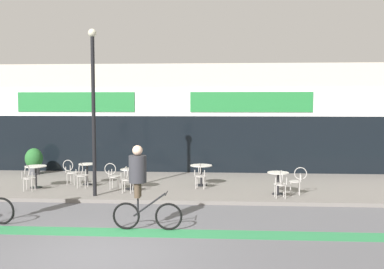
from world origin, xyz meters
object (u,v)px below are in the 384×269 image
at_px(cafe_chair_4_near, 281,182).
at_px(cafe_chair_4_side, 297,179).
at_px(bistro_table_3, 201,171).
at_px(lamp_post, 93,101).
at_px(cyclist_0, 140,181).
at_px(cafe_chair_2_near, 127,177).
at_px(cafe_chair_1_side, 70,170).
at_px(bistro_table_4, 278,179).
at_px(cafe_chair_0_near, 28,176).
at_px(bistro_table_0, 36,172).
at_px(bistro_table_2, 131,175).
at_px(planter_pot, 34,160).
at_px(cafe_chair_1_near, 82,173).
at_px(cafe_chair_3_near, 200,174).
at_px(bistro_table_1, 87,170).
at_px(cafe_chair_2_side, 113,174).

bearing_deg(cafe_chair_4_near, cafe_chair_4_side, -47.78).
height_order(bistro_table_3, lamp_post, lamp_post).
bearing_deg(cafe_chair_4_near, cyclist_0, 127.93).
bearing_deg(cafe_chair_2_near, cafe_chair_1_side, 63.66).
distance_m(bistro_table_4, cafe_chair_0_near, 8.35).
distance_m(bistro_table_0, lamp_post, 3.69).
xyz_separation_m(cafe_chair_4_side, lamp_post, (-6.53, -0.62, 2.54)).
height_order(bistro_table_0, bistro_table_2, bistro_table_0).
height_order(cafe_chair_4_near, planter_pot, planter_pot).
height_order(cafe_chair_2_near, cyclist_0, cyclist_0).
bearing_deg(bistro_table_3, cafe_chair_1_near, -169.68).
height_order(bistro_table_2, cafe_chair_3_near, cafe_chair_3_near).
xyz_separation_m(cafe_chair_2_near, lamp_post, (-0.94, -0.51, 2.54)).
bearing_deg(cafe_chair_4_side, bistro_table_3, -16.34).
distance_m(cafe_chair_1_near, cafe_chair_2_near, 1.89).
bearing_deg(bistro_table_2, bistro_table_1, 157.64).
bearing_deg(bistro_table_3, cyclist_0, -103.42).
xyz_separation_m(bistro_table_4, lamp_post, (-5.91, -0.63, 2.54)).
distance_m(lamp_post, cyclist_0, 4.34).
bearing_deg(planter_pot, bistro_table_4, -19.29).
bearing_deg(cafe_chair_0_near, cafe_chair_1_side, -40.30).
xyz_separation_m(bistro_table_1, cafe_chair_4_side, (7.34, -1.24, -0.02)).
xyz_separation_m(cafe_chair_1_side, cafe_chair_4_side, (7.97, -1.25, 0.00)).
height_order(cafe_chair_3_near, cafe_chair_4_near, same).
bearing_deg(bistro_table_1, cafe_chair_4_near, -15.44).
height_order(bistro_table_0, bistro_table_4, bistro_table_0).
xyz_separation_m(cafe_chair_2_near, cyclist_0, (1.14, -3.78, 0.57)).
bearing_deg(lamp_post, cafe_chair_1_side, 127.55).
bearing_deg(cafe_chair_3_near, cafe_chair_2_near, 116.28).
xyz_separation_m(bistro_table_0, lamp_post, (2.44, -1.19, 2.50)).
distance_m(bistro_table_0, planter_pot, 3.08).
height_order(cafe_chair_4_near, cafe_chair_4_side, same).
relative_size(bistro_table_3, bistro_table_4, 1.09).
height_order(cafe_chair_4_side, cyclist_0, cyclist_0).
height_order(bistro_table_2, lamp_post, lamp_post).
bearing_deg(cafe_chair_0_near, planter_pot, 17.50).
xyz_separation_m(bistro_table_1, bistro_table_4, (6.72, -1.23, -0.02)).
height_order(bistro_table_3, cafe_chair_0_near, cafe_chair_0_near).
relative_size(cafe_chair_1_side, cafe_chair_4_near, 1.00).
relative_size(bistro_table_2, bistro_table_4, 1.00).
xyz_separation_m(bistro_table_1, cafe_chair_2_side, (1.13, -0.72, -0.02)).
xyz_separation_m(cafe_chair_1_side, cyclist_0, (3.52, -5.13, 0.57)).
xyz_separation_m(cafe_chair_0_near, cafe_chair_4_side, (8.97, 0.06, 0.00)).
distance_m(cafe_chair_1_side, cafe_chair_4_side, 8.06).
height_order(bistro_table_4, cyclist_0, cyclist_0).
xyz_separation_m(bistro_table_1, cyclist_0, (2.89, -5.12, 0.55)).
relative_size(bistro_table_3, cafe_chair_1_side, 0.88).
bearing_deg(planter_pot, bistro_table_2, -31.55).
relative_size(bistro_table_3, cafe_chair_1_near, 0.88).
xyz_separation_m(bistro_table_3, cafe_chair_1_near, (-4.15, -0.75, -0.02)).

